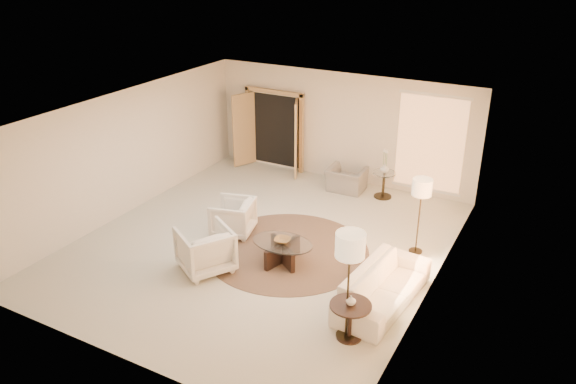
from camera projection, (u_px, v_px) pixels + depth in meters
The scene contains 18 objects.
room at pixel (261, 182), 11.05m from camera, with size 7.04×8.04×2.83m.
windows_right at pixel (435, 219), 9.66m from camera, with size 0.10×6.40×2.40m, color #F0A260, non-canonical shape.
window_back_corner at pixel (430, 144), 13.25m from camera, with size 1.70×0.10×2.40m, color #F0A260, non-canonical shape.
curtains_right at pixel (445, 202), 10.42m from camera, with size 0.06×5.20×2.60m, color beige, non-canonical shape.
french_doors at pixel (273, 131), 15.08m from camera, with size 1.95×0.66×2.16m.
area_rug at pixel (287, 250), 11.36m from camera, with size 3.29×3.29×0.01m, color #3B261B.
sofa at pixel (383, 286), 9.60m from camera, with size 2.26×0.88×0.66m, color white.
armchair_left at pixel (233, 215), 11.87m from camera, with size 0.82×0.77×0.85m, color white.
armchair_right at pixel (205, 247), 10.53m from camera, with size 0.93×0.87×0.95m, color white.
accent_chair at pixel (347, 176), 13.94m from camera, with size 0.91×0.59×0.80m, color gray.
coffee_table at pixel (282, 250), 10.83m from camera, with size 1.57×1.57×0.45m.
end_table at pixel (350, 315), 8.71m from camera, with size 0.66×0.66×0.62m.
side_table at pixel (384, 182), 13.58m from camera, with size 0.56×0.56×0.65m.
floor_lamp_near at pixel (422, 191), 10.77m from camera, with size 0.39×0.39×1.59m.
floor_lamp_far at pixel (350, 250), 8.26m from camera, with size 0.45×0.45×1.85m.
bowl at pixel (282, 240), 10.75m from camera, with size 0.31×0.31×0.08m, color brown.
end_vase at pixel (351, 300), 8.60m from camera, with size 0.16×0.16×0.16m, color silver.
side_vase at pixel (385, 168), 13.43m from camera, with size 0.22×0.22×0.22m, color silver.
Camera 1 is at (5.30, -8.69, 5.73)m, focal length 35.00 mm.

